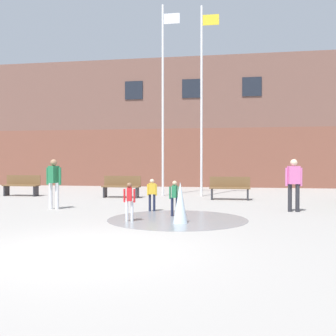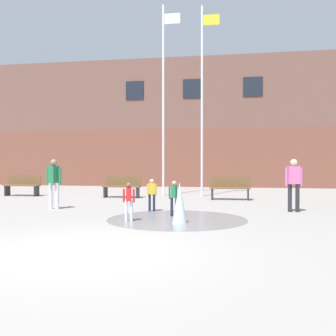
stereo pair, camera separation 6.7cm
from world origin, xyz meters
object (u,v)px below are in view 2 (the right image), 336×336
park_bench_under_right_flagpole (230,188)px  teen_by_trashcan (54,180)px  park_bench_under_left_flagpole (122,186)px  child_running (174,195)px  park_bench_left_of_flagpoles (23,185)px  flagpole_left (164,95)px  adult_in_red (294,181)px  child_with_pink_shirt (152,192)px  flagpole_right (203,96)px  child_in_fountain (129,199)px

park_bench_under_right_flagpole → teen_by_trashcan: size_ratio=1.01×
park_bench_under_right_flagpole → park_bench_under_left_flagpole: bearing=177.6°
park_bench_under_right_flagpole → child_running: size_ratio=1.62×
park_bench_left_of_flagpoles → flagpole_left: 7.41m
adult_in_red → flagpole_left: 7.68m
park_bench_under_left_flagpole → child_with_pink_shirt: child_with_pink_shirt is taller
park_bench_left_of_flagpoles → flagpole_right: 8.84m
park_bench_under_left_flagpole → child_running: (3.05, -5.21, 0.10)m
adult_in_red → child_with_pink_shirt: 4.30m
child_running → adult_in_red: 3.76m
park_bench_left_of_flagpoles → park_bench_under_left_flagpole: (4.56, -0.04, 0.00)m
park_bench_under_right_flagpole → flagpole_right: (-1.21, 1.32, 3.89)m
park_bench_left_of_flagpoles → park_bench_under_right_flagpole: same height
park_bench_under_right_flagpole → adult_in_red: size_ratio=1.01×
park_bench_under_left_flagpole → park_bench_under_right_flagpole: same height
park_bench_under_left_flagpole → adult_in_red: bearing=-29.5°
child_in_fountain → child_running: bearing=-54.1°
child_running → flagpole_left: bearing=-161.2°
child_running → park_bench_left_of_flagpoles: bearing=-118.7°
park_bench_left_of_flagpoles → flagpole_left: flagpole_left is taller
adult_in_red → park_bench_under_left_flagpole: bearing=-43.1°
teen_by_trashcan → flagpole_right: 7.69m
child_with_pink_shirt → flagpole_left: bearing=82.5°
park_bench_under_right_flagpole → flagpole_right: flagpole_right is taller
child_in_fountain → flagpole_left: 8.40m
teen_by_trashcan → flagpole_right: (4.29, 5.38, 3.44)m
flagpole_left → child_in_fountain: bearing=-86.4°
park_bench_under_right_flagpole → child_in_fountain: (-2.45, -6.12, 0.10)m
flagpole_left → park_bench_left_of_flagpoles: bearing=-169.9°
park_bench_left_of_flagpoles → park_bench_under_left_flagpole: size_ratio=1.00×
park_bench_left_of_flagpoles → adult_in_red: adult_in_red is taller
flagpole_left → park_bench_under_left_flagpole: bearing=-144.5°
park_bench_left_of_flagpoles → adult_in_red: bearing=-18.5°
park_bench_under_left_flagpole → flagpole_left: (1.59, 1.14, 3.97)m
teen_by_trashcan → child_with_pink_shirt: (3.19, 0.01, -0.35)m
child_in_fountain → child_with_pink_shirt: 2.08m
child_in_fountain → teen_by_trashcan: 3.70m
flagpole_right → adult_in_red: bearing=-56.7°
park_bench_left_of_flagpoles → adult_in_red: size_ratio=1.01×
park_bench_left_of_flagpoles → adult_in_red: 11.62m
teen_by_trashcan → adult_in_red: (7.44, 0.59, 0.00)m
child_in_fountain → child_with_pink_shirt: size_ratio=1.00×
park_bench_left_of_flagpoles → child_in_fountain: 9.17m
child_in_fountain → child_with_pink_shirt: same height
park_bench_left_of_flagpoles → child_running: child_running is taller
park_bench_under_left_flagpole → flagpole_left: size_ratio=0.19×
teen_by_trashcan → child_in_fountain: bearing=-114.6°
park_bench_under_left_flagpole → park_bench_under_right_flagpole: 4.51m
park_bench_under_right_flagpole → adult_in_red: (1.94, -3.47, 0.45)m
park_bench_under_left_flagpole → park_bench_under_right_flagpole: (4.50, -0.19, 0.00)m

